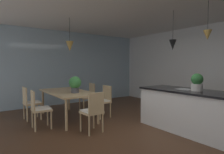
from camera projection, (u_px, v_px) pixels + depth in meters
ground_plane at (140, 138)px, 3.77m from camera, size 10.00×8.40×0.04m
wall_back_kitchen at (220, 68)px, 5.58m from camera, size 10.00×0.12×2.70m
window_wall_left_glazing at (64, 68)px, 6.99m from camera, size 0.06×8.40×2.70m
dining_table at (68, 94)px, 5.07m from camera, size 1.97×0.98×0.74m
chair_far_left at (88, 96)px, 5.93m from camera, size 0.43×0.43×0.87m
chair_near_left at (30, 102)px, 4.94m from camera, size 0.41×0.41×0.87m
chair_kitchen_end at (93, 111)px, 3.98m from camera, size 0.43×0.43×0.87m
chair_near_right at (39, 108)px, 4.22m from camera, size 0.42×0.42×0.87m
chair_far_right at (103, 100)px, 5.22m from camera, size 0.42×0.42×0.87m
kitchen_island at (187, 110)px, 4.11m from camera, size 2.08×0.89×0.91m
pendant_over_table at (70, 46)px, 5.02m from camera, size 0.21×0.21×0.89m
pendant_over_island_main at (173, 45)px, 4.36m from camera, size 0.16×0.16×0.91m
pendant_over_island_aux at (207, 35)px, 3.69m from camera, size 0.16×0.16×0.77m
potted_plant_on_island at (197, 82)px, 3.90m from camera, size 0.24×0.24×0.36m
potted_plant_on_table at (75, 84)px, 4.76m from camera, size 0.31×0.31×0.42m
vase_on_dining_table at (73, 89)px, 4.88m from camera, size 0.09×0.09×0.17m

